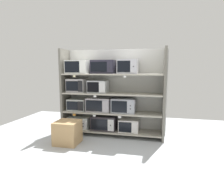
{
  "coord_description": "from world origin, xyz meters",
  "views": [
    {
      "loc": [
        0.98,
        -4.27,
        1.51
      ],
      "look_at": [
        0.0,
        0.0,
        0.87
      ],
      "focal_mm": 31.41,
      "sensor_mm": 36.0,
      "label": 1
    }
  ],
  "objects_px": {
    "microwave_1": "(104,123)",
    "microwave_7": "(98,87)",
    "microwave_4": "(99,104)",
    "microwave_6": "(77,85)",
    "microwave_0": "(80,122)",
    "microwave_3": "(78,105)",
    "microwave_5": "(124,105)",
    "microwave_2": "(129,125)",
    "microwave_10": "(128,67)",
    "shipping_carton": "(68,132)",
    "microwave_9": "(103,67)",
    "microwave_8": "(78,67)"
  },
  "relations": [
    {
      "from": "microwave_4",
      "to": "microwave_6",
      "type": "relative_size",
      "value": 1.3
    },
    {
      "from": "microwave_0",
      "to": "shipping_carton",
      "type": "xyz_separation_m",
      "value": [
        0.02,
        -0.7,
        -0.02
      ]
    },
    {
      "from": "microwave_7",
      "to": "microwave_10",
      "type": "height_order",
      "value": "microwave_10"
    },
    {
      "from": "microwave_6",
      "to": "shipping_carton",
      "type": "xyz_separation_m",
      "value": [
        0.06,
        -0.7,
        -0.91
      ]
    },
    {
      "from": "microwave_7",
      "to": "microwave_2",
      "type": "bearing_deg",
      "value": -0.0
    },
    {
      "from": "microwave_3",
      "to": "microwave_6",
      "type": "xyz_separation_m",
      "value": [
        -0.0,
        0.0,
        0.45
      ]
    },
    {
      "from": "microwave_1",
      "to": "microwave_10",
      "type": "relative_size",
      "value": 1.29
    },
    {
      "from": "microwave_1",
      "to": "microwave_4",
      "type": "distance_m",
      "value": 0.44
    },
    {
      "from": "microwave_3",
      "to": "microwave_9",
      "type": "bearing_deg",
      "value": 0.01
    },
    {
      "from": "microwave_7",
      "to": "microwave_8",
      "type": "distance_m",
      "value": 0.65
    },
    {
      "from": "microwave_6",
      "to": "microwave_2",
      "type": "bearing_deg",
      "value": -0.01
    },
    {
      "from": "microwave_4",
      "to": "shipping_carton",
      "type": "distance_m",
      "value": 0.97
    },
    {
      "from": "microwave_2",
      "to": "microwave_3",
      "type": "distance_m",
      "value": 1.3
    },
    {
      "from": "microwave_0",
      "to": "microwave_3",
      "type": "relative_size",
      "value": 1.17
    },
    {
      "from": "microwave_0",
      "to": "microwave_4",
      "type": "height_order",
      "value": "microwave_4"
    },
    {
      "from": "microwave_0",
      "to": "microwave_6",
      "type": "distance_m",
      "value": 0.88
    },
    {
      "from": "microwave_2",
      "to": "microwave_3",
      "type": "xyz_separation_m",
      "value": [
        -1.23,
        0.0,
        0.43
      ]
    },
    {
      "from": "microwave_0",
      "to": "microwave_5",
      "type": "bearing_deg",
      "value": -0.02
    },
    {
      "from": "microwave_1",
      "to": "microwave_7",
      "type": "relative_size",
      "value": 1.3
    },
    {
      "from": "microwave_2",
      "to": "microwave_9",
      "type": "distance_m",
      "value": 1.43
    },
    {
      "from": "microwave_6",
      "to": "microwave_8",
      "type": "height_order",
      "value": "microwave_8"
    },
    {
      "from": "microwave_7",
      "to": "shipping_carton",
      "type": "distance_m",
      "value": 1.22
    },
    {
      "from": "microwave_3",
      "to": "microwave_6",
      "type": "height_order",
      "value": "microwave_6"
    },
    {
      "from": "microwave_10",
      "to": "shipping_carton",
      "type": "bearing_deg",
      "value": -148.28
    },
    {
      "from": "microwave_9",
      "to": "microwave_7",
      "type": "bearing_deg",
      "value": -179.89
    },
    {
      "from": "microwave_2",
      "to": "microwave_10",
      "type": "relative_size",
      "value": 1.02
    },
    {
      "from": "microwave_5",
      "to": "microwave_7",
      "type": "bearing_deg",
      "value": 179.99
    },
    {
      "from": "microwave_6",
      "to": "microwave_7",
      "type": "xyz_separation_m",
      "value": [
        0.51,
        -0.0,
        -0.02
      ]
    },
    {
      "from": "microwave_1",
      "to": "microwave_7",
      "type": "height_order",
      "value": "microwave_7"
    },
    {
      "from": "microwave_3",
      "to": "microwave_10",
      "type": "relative_size",
      "value": 0.99
    },
    {
      "from": "microwave_4",
      "to": "microwave_2",
      "type": "bearing_deg",
      "value": 0.0
    },
    {
      "from": "microwave_1",
      "to": "microwave_4",
      "type": "bearing_deg",
      "value": -179.92
    },
    {
      "from": "microwave_4",
      "to": "microwave_7",
      "type": "xyz_separation_m",
      "value": [
        -0.02,
        0.0,
        0.41
      ]
    },
    {
      "from": "microwave_9",
      "to": "shipping_carton",
      "type": "height_order",
      "value": "microwave_9"
    },
    {
      "from": "microwave_1",
      "to": "microwave_9",
      "type": "xyz_separation_m",
      "value": [
        -0.01,
        0.0,
        1.28
      ]
    },
    {
      "from": "microwave_5",
      "to": "microwave_10",
      "type": "xyz_separation_m",
      "value": [
        0.09,
        0.0,
        0.86
      ]
    },
    {
      "from": "microwave_4",
      "to": "microwave_7",
      "type": "relative_size",
      "value": 1.28
    },
    {
      "from": "microwave_0",
      "to": "microwave_10",
      "type": "relative_size",
      "value": 1.16
    },
    {
      "from": "microwave_4",
      "to": "microwave_5",
      "type": "xyz_separation_m",
      "value": [
        0.58,
        -0.0,
        0.0
      ]
    },
    {
      "from": "microwave_9",
      "to": "microwave_10",
      "type": "height_order",
      "value": "microwave_10"
    },
    {
      "from": "microwave_0",
      "to": "microwave_3",
      "type": "height_order",
      "value": "microwave_3"
    },
    {
      "from": "microwave_1",
      "to": "microwave_8",
      "type": "height_order",
      "value": "microwave_8"
    },
    {
      "from": "microwave_4",
      "to": "microwave_7",
      "type": "height_order",
      "value": "microwave_7"
    },
    {
      "from": "microwave_1",
      "to": "microwave_8",
      "type": "bearing_deg",
      "value": -179.97
    },
    {
      "from": "microwave_2",
      "to": "microwave_6",
      "type": "bearing_deg",
      "value": 179.99
    },
    {
      "from": "microwave_8",
      "to": "microwave_9",
      "type": "height_order",
      "value": "microwave_8"
    },
    {
      "from": "microwave_5",
      "to": "microwave_6",
      "type": "relative_size",
      "value": 1.23
    },
    {
      "from": "microwave_1",
      "to": "microwave_5",
      "type": "bearing_deg",
      "value": -0.03
    },
    {
      "from": "microwave_2",
      "to": "shipping_carton",
      "type": "relative_size",
      "value": 0.93
    },
    {
      "from": "microwave_2",
      "to": "microwave_6",
      "type": "relative_size",
      "value": 1.04
    }
  ]
}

